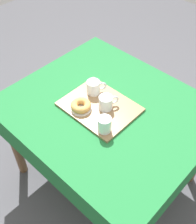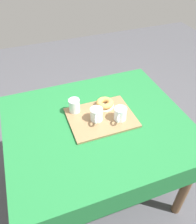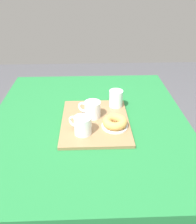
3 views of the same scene
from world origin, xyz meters
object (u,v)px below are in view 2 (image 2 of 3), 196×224
Objects in this scene: tea_mug_left at (97,115)px; water_glass_near at (74,106)px; dining_table at (98,133)px; sugar_donut_left at (105,103)px; tea_mug_right at (120,114)px; serving_tray at (101,117)px; donut_plate_left at (105,106)px.

water_glass_near is (-0.11, 0.13, 0.00)m from tea_mug_left.
water_glass_near is at bearing 126.19° from dining_table.
dining_table is at bearing -128.38° from sugar_donut_left.
tea_mug_right is at bearing -11.46° from dining_table.
water_glass_near is at bearing 141.19° from serving_tray.
donut_plate_left is (0.10, 0.12, 0.11)m from dining_table.
water_glass_near is 0.73× the size of donut_plate_left.
serving_tray is 0.12m from sugar_donut_left.
sugar_donut_left is at bearing 56.11° from serving_tray.
tea_mug_left reaches higher than donut_plate_left.
tea_mug_right is 0.87× the size of donut_plate_left.
water_glass_near is 0.21m from donut_plate_left.
water_glass_near is at bearing 129.73° from tea_mug_left.
tea_mug_right is (0.11, -0.06, 0.05)m from serving_tray.
donut_plate_left is 1.06× the size of sugar_donut_left.
tea_mug_right reaches higher than sugar_donut_left.
tea_mug_right is at bearing -29.86° from serving_tray.
sugar_donut_left is at bearing -7.01° from water_glass_near.
donut_plate_left is (0.10, 0.11, -0.04)m from tea_mug_left.
sugar_donut_left is at bearing 51.62° from dining_table.
sugar_donut_left is at bearing 47.13° from tea_mug_left.
donut_plate_left reaches higher than serving_tray.
serving_tray is 3.37× the size of donut_plate_left.
sugar_donut_left reaches higher than serving_tray.
tea_mug_left is (-0.04, -0.01, 0.05)m from serving_tray.
tea_mug_left reaches higher than dining_table.
serving_tray is (0.04, 0.03, 0.10)m from dining_table.
water_glass_near is at bearing 144.73° from tea_mug_right.
serving_tray is 0.06m from tea_mug_left.
sugar_donut_left is (0.10, 0.12, 0.14)m from dining_table.
sugar_donut_left is at bearing 106.34° from tea_mug_right.
donut_plate_left is at bearing 51.62° from dining_table.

